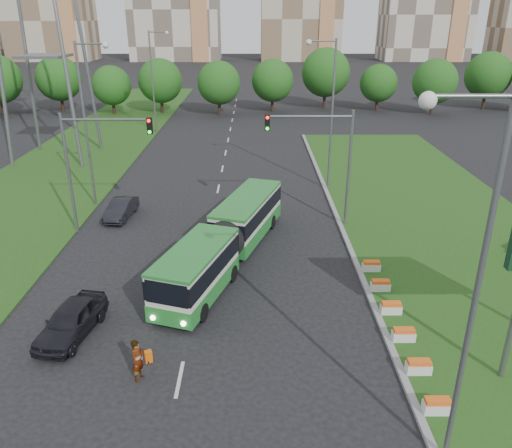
{
  "coord_description": "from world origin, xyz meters",
  "views": [
    {
      "loc": [
        0.02,
        -22.17,
        13.59
      ],
      "look_at": [
        0.14,
        4.04,
        2.6
      ],
      "focal_mm": 35.0,
      "sensor_mm": 36.0,
      "label": 1
    }
  ],
  "objects_px": {
    "traffic_mast_median": "(326,151)",
    "car_left_near": "(71,320)",
    "car_left_far": "(121,209)",
    "articulated_bus": "(223,238)",
    "traffic_mast_left": "(91,155)",
    "shopping_trolley": "(148,356)",
    "pedestrian": "(138,360)"
  },
  "relations": [
    {
      "from": "articulated_bus",
      "to": "car_left_near",
      "type": "bearing_deg",
      "value": -113.61
    },
    {
      "from": "car_left_near",
      "to": "car_left_far",
      "type": "distance_m",
      "value": 14.51
    },
    {
      "from": "car_left_near",
      "to": "shopping_trolley",
      "type": "bearing_deg",
      "value": -16.31
    },
    {
      "from": "traffic_mast_left",
      "to": "shopping_trolley",
      "type": "xyz_separation_m",
      "value": [
        5.92,
        -13.87,
        -5.09
      ]
    },
    {
      "from": "articulated_bus",
      "to": "pedestrian",
      "type": "bearing_deg",
      "value": -87.2
    },
    {
      "from": "traffic_mast_median",
      "to": "car_left_near",
      "type": "xyz_separation_m",
      "value": [
        -13.09,
        -12.91,
        -4.58
      ]
    },
    {
      "from": "traffic_mast_median",
      "to": "car_left_far",
      "type": "bearing_deg",
      "value": 173.85
    },
    {
      "from": "traffic_mast_median",
      "to": "traffic_mast_left",
      "type": "xyz_separation_m",
      "value": [
        -15.16,
        -1.0,
        0.0
      ]
    },
    {
      "from": "traffic_mast_left",
      "to": "car_left_far",
      "type": "height_order",
      "value": "traffic_mast_left"
    },
    {
      "from": "car_left_near",
      "to": "shopping_trolley",
      "type": "xyz_separation_m",
      "value": [
        3.86,
        -1.96,
        -0.51
      ]
    },
    {
      "from": "traffic_mast_left",
      "to": "pedestrian",
      "type": "xyz_separation_m",
      "value": [
        5.76,
        -14.95,
        -4.44
      ]
    },
    {
      "from": "articulated_bus",
      "to": "car_left_far",
      "type": "height_order",
      "value": "articulated_bus"
    },
    {
      "from": "traffic_mast_median",
      "to": "car_left_near",
      "type": "relative_size",
      "value": 1.78
    },
    {
      "from": "traffic_mast_left",
      "to": "articulated_bus",
      "type": "xyz_separation_m",
      "value": [
        8.62,
        -4.58,
        -3.82
      ]
    },
    {
      "from": "car_left_far",
      "to": "articulated_bus",
      "type": "bearing_deg",
      "value": -36.51
    },
    {
      "from": "traffic_mast_left",
      "to": "articulated_bus",
      "type": "relative_size",
      "value": 0.53
    },
    {
      "from": "traffic_mast_median",
      "to": "car_left_far",
      "type": "height_order",
      "value": "traffic_mast_median"
    },
    {
      "from": "car_left_far",
      "to": "car_left_near",
      "type": "bearing_deg",
      "value": -79.14
    },
    {
      "from": "pedestrian",
      "to": "shopping_trolley",
      "type": "bearing_deg",
      "value": 10.41
    },
    {
      "from": "shopping_trolley",
      "to": "traffic_mast_left",
      "type": "bearing_deg",
      "value": 89.54
    },
    {
      "from": "traffic_mast_median",
      "to": "shopping_trolley",
      "type": "relative_size",
      "value": 15.33
    },
    {
      "from": "traffic_mast_median",
      "to": "shopping_trolley",
      "type": "bearing_deg",
      "value": -121.84
    },
    {
      "from": "traffic_mast_median",
      "to": "traffic_mast_left",
      "type": "height_order",
      "value": "same"
    },
    {
      "from": "traffic_mast_left",
      "to": "car_left_near",
      "type": "bearing_deg",
      "value": -80.17
    },
    {
      "from": "traffic_mast_left",
      "to": "articulated_bus",
      "type": "distance_m",
      "value": 10.48
    },
    {
      "from": "traffic_mast_median",
      "to": "pedestrian",
      "type": "distance_m",
      "value": 19.03
    },
    {
      "from": "car_left_near",
      "to": "traffic_mast_median",
      "type": "bearing_deg",
      "value": 55.23
    },
    {
      "from": "car_left_near",
      "to": "car_left_far",
      "type": "relative_size",
      "value": 1.1
    },
    {
      "from": "traffic_mast_median",
      "to": "traffic_mast_left",
      "type": "relative_size",
      "value": 1.0
    },
    {
      "from": "car_left_near",
      "to": "shopping_trolley",
      "type": "height_order",
      "value": "car_left_near"
    },
    {
      "from": "articulated_bus",
      "to": "shopping_trolley",
      "type": "xyz_separation_m",
      "value": [
        -2.69,
        -9.29,
        -1.27
      ]
    },
    {
      "from": "car_left_far",
      "to": "traffic_mast_median",
      "type": "bearing_deg",
      "value": -0.35
    }
  ]
}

